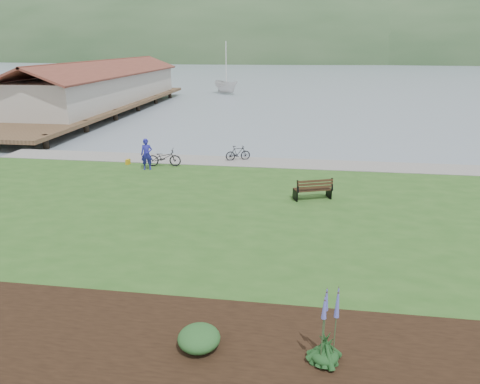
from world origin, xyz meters
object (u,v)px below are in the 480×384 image
object	(u,v)px
bicycle_a	(164,158)
sailboat	(226,94)
person	(146,152)
park_bench	(313,189)

from	to	relation	value
bicycle_a	sailboat	bearing A→B (deg)	-3.60
person	sailboat	world-z (taller)	sailboat
park_bench	person	xyz separation A→B (m)	(-9.09, 3.65, 0.51)
person	park_bench	bearing A→B (deg)	-34.79
person	bicycle_a	xyz separation A→B (m)	(0.72, 0.78, -0.52)
person	bicycle_a	distance (m)	1.18
park_bench	bicycle_a	size ratio (longest dim) A/B	0.92
sailboat	person	bearing A→B (deg)	-128.02
park_bench	person	size ratio (longest dim) A/B	0.88
person	bicycle_a	bearing A→B (deg)	34.34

